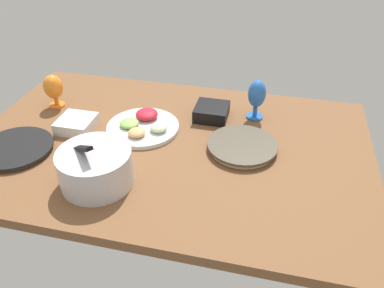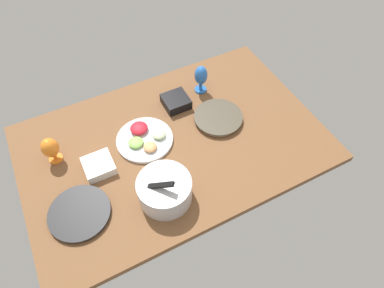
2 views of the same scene
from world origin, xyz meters
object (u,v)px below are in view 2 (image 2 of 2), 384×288
at_px(fruit_platter, 145,138).
at_px(square_bowl_black, 176,101).
at_px(dinner_plate_right, 80,213).
at_px(square_bowl_white, 99,165).
at_px(hurricane_glass_blue, 201,77).
at_px(hurricane_glass_orange, 50,148).
at_px(mixing_bowl, 165,189).
at_px(dinner_plate_left, 218,118).

bearing_deg(fruit_platter, square_bowl_black, -148.79).
bearing_deg(dinner_plate_right, square_bowl_white, -128.38).
height_order(fruit_platter, hurricane_glass_blue, hurricane_glass_blue).
distance_m(fruit_platter, square_bowl_white, 0.28).
bearing_deg(hurricane_glass_orange, hurricane_glass_blue, -173.21).
bearing_deg(hurricane_glass_blue, fruit_platter, 24.34).
height_order(hurricane_glass_blue, hurricane_glass_orange, hurricane_glass_blue).
bearing_deg(mixing_bowl, dinner_plate_left, -146.49).
distance_m(mixing_bowl, hurricane_glass_orange, 0.62).
height_order(fruit_platter, hurricane_glass_orange, hurricane_glass_orange).
relative_size(dinner_plate_left, square_bowl_white, 1.90).
height_order(hurricane_glass_blue, square_bowl_black, hurricane_glass_blue).
bearing_deg(hurricane_glass_blue, hurricane_glass_orange, 6.79).
height_order(mixing_bowl, square_bowl_white, mixing_bowl).
distance_m(fruit_platter, hurricane_glass_orange, 0.47).
height_order(fruit_platter, square_bowl_black, square_bowl_black).
bearing_deg(dinner_plate_right, hurricane_glass_orange, -86.14).
relative_size(fruit_platter, hurricane_glass_blue, 1.69).
distance_m(dinner_plate_left, square_bowl_white, 0.70).
height_order(dinner_plate_right, hurricane_glass_blue, hurricane_glass_blue).
bearing_deg(hurricane_glass_blue, square_bowl_white, 20.32).
xyz_separation_m(square_bowl_black, square_bowl_white, (0.54, 0.22, -0.00)).
xyz_separation_m(fruit_platter, square_bowl_white, (0.27, 0.06, 0.01)).
bearing_deg(mixing_bowl, fruit_platter, -96.55).
distance_m(dinner_plate_right, hurricane_glass_blue, 1.00).
xyz_separation_m(mixing_bowl, hurricane_glass_orange, (0.42, -0.46, 0.02)).
xyz_separation_m(fruit_platter, hurricane_glass_orange, (0.46, -0.10, 0.08)).
bearing_deg(hurricane_glass_blue, mixing_bowl, 49.04).
relative_size(dinner_plate_left, mixing_bowl, 1.08).
xyz_separation_m(hurricane_glass_blue, square_bowl_white, (0.72, 0.27, -0.08)).
distance_m(dinner_plate_right, square_bowl_white, 0.26).
xyz_separation_m(dinner_plate_right, hurricane_glass_orange, (0.02, -0.36, 0.08)).
bearing_deg(dinner_plate_left, hurricane_glass_orange, -9.53).
bearing_deg(square_bowl_black, hurricane_glass_blue, -166.74).
relative_size(fruit_platter, hurricane_glass_orange, 1.96).
relative_size(dinner_plate_right, hurricane_glass_blue, 1.60).
bearing_deg(square_bowl_white, square_bowl_black, -157.36).
distance_m(dinner_plate_right, fruit_platter, 0.51).
relative_size(hurricane_glass_blue, square_bowl_black, 1.26).
xyz_separation_m(hurricane_glass_orange, square_bowl_white, (-0.18, 0.16, -0.07)).
bearing_deg(fruit_platter, mixing_bowl, 83.45).
relative_size(mixing_bowl, hurricane_glass_blue, 1.41).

